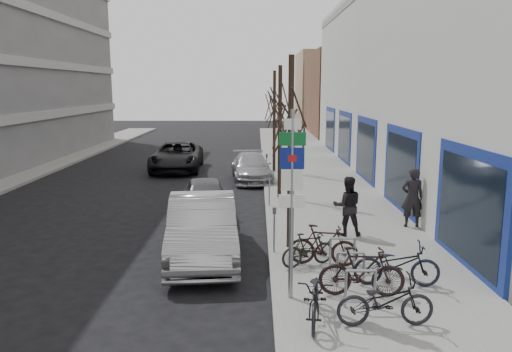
{
  "coord_description": "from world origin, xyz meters",
  "views": [
    {
      "loc": [
        1.67,
        -10.17,
        4.64
      ],
      "look_at": [
        1.65,
        4.62,
        2.0
      ],
      "focal_mm": 35.0,
      "sensor_mm": 36.0,
      "label": 1
    }
  ],
  "objects_px": {
    "meter_mid": "(269,186)",
    "bike_mid_inner": "(308,249)",
    "pedestrian_far": "(347,206)",
    "highway_sign_pole": "(292,193)",
    "parked_car_front": "(202,228)",
    "bike_far_curb": "(385,297)",
    "parked_car_back": "(251,167)",
    "meter_back": "(267,164)",
    "tree_far": "(274,97)",
    "bike_near_right": "(362,271)",
    "parked_car_mid": "(205,198)",
    "lane_car": "(177,156)",
    "bike_far_inner": "(323,245)",
    "bike_rack": "(351,265)",
    "bike_mid_curb": "(397,261)",
    "bike_near_left": "(316,293)",
    "tree_mid": "(280,101)",
    "tree_near": "(291,107)",
    "meter_front": "(274,225)",
    "pedestrian_near": "(412,197)"
  },
  "relations": [
    {
      "from": "meter_mid",
      "to": "parked_car_front",
      "type": "relative_size",
      "value": 0.25
    },
    {
      "from": "bike_mid_inner",
      "to": "meter_back",
      "type": "bearing_deg",
      "value": -19.34
    },
    {
      "from": "meter_mid",
      "to": "bike_mid_inner",
      "type": "relative_size",
      "value": 0.85
    },
    {
      "from": "parked_car_mid",
      "to": "meter_back",
      "type": "bearing_deg",
      "value": 62.41
    },
    {
      "from": "highway_sign_pole",
      "to": "pedestrian_near",
      "type": "height_order",
      "value": "highway_sign_pole"
    },
    {
      "from": "highway_sign_pole",
      "to": "parked_car_front",
      "type": "distance_m",
      "value": 4.06
    },
    {
      "from": "lane_car",
      "to": "highway_sign_pole",
      "type": "bearing_deg",
      "value": -75.74
    },
    {
      "from": "bike_near_left",
      "to": "bike_mid_curb",
      "type": "xyz_separation_m",
      "value": [
        2.05,
        1.77,
        0.03
      ]
    },
    {
      "from": "tree_far",
      "to": "bike_far_inner",
      "type": "bearing_deg",
      "value": -87.01
    },
    {
      "from": "tree_mid",
      "to": "lane_car",
      "type": "relative_size",
      "value": 0.96
    },
    {
      "from": "bike_rack",
      "to": "bike_far_inner",
      "type": "height_order",
      "value": "bike_far_inner"
    },
    {
      "from": "bike_rack",
      "to": "highway_sign_pole",
      "type": "bearing_deg",
      "value": -156.41
    },
    {
      "from": "bike_mid_inner",
      "to": "parked_car_back",
      "type": "relative_size",
      "value": 0.32
    },
    {
      "from": "highway_sign_pole",
      "to": "meter_back",
      "type": "relative_size",
      "value": 3.31
    },
    {
      "from": "bike_near_right",
      "to": "bike_far_curb",
      "type": "xyz_separation_m",
      "value": [
        0.17,
        -1.35,
        -0.0
      ]
    },
    {
      "from": "meter_back",
      "to": "parked_car_front",
      "type": "relative_size",
      "value": 0.25
    },
    {
      "from": "tree_near",
      "to": "meter_front",
      "type": "height_order",
      "value": "tree_near"
    },
    {
      "from": "bike_rack",
      "to": "pedestrian_far",
      "type": "height_order",
      "value": "pedestrian_far"
    },
    {
      "from": "bike_mid_curb",
      "to": "lane_car",
      "type": "bearing_deg",
      "value": 29.97
    },
    {
      "from": "parked_car_back",
      "to": "parked_car_front",
      "type": "bearing_deg",
      "value": -101.75
    },
    {
      "from": "meter_mid",
      "to": "bike_mid_inner",
      "type": "xyz_separation_m",
      "value": [
        0.82,
        -6.57,
        -0.31
      ]
    },
    {
      "from": "parked_car_mid",
      "to": "bike_mid_inner",
      "type": "bearing_deg",
      "value": -68.07
    },
    {
      "from": "parked_car_mid",
      "to": "lane_car",
      "type": "relative_size",
      "value": 0.7
    },
    {
      "from": "parked_car_front",
      "to": "bike_near_left",
      "type": "bearing_deg",
      "value": -62.88
    },
    {
      "from": "bike_rack",
      "to": "meter_back",
      "type": "distance_m",
      "value": 13.5
    },
    {
      "from": "bike_far_inner",
      "to": "highway_sign_pole",
      "type": "bearing_deg",
      "value": 164.38
    },
    {
      "from": "tree_near",
      "to": "bike_near_right",
      "type": "distance_m",
      "value": 5.0
    },
    {
      "from": "bike_rack",
      "to": "tree_near",
      "type": "relative_size",
      "value": 0.41
    },
    {
      "from": "parked_car_front",
      "to": "tree_near",
      "type": "bearing_deg",
      "value": 6.3
    },
    {
      "from": "bike_mid_inner",
      "to": "parked_car_mid",
      "type": "bearing_deg",
      "value": 6.39
    },
    {
      "from": "meter_back",
      "to": "pedestrian_far",
      "type": "bearing_deg",
      "value": -76.26
    },
    {
      "from": "bike_mid_curb",
      "to": "tree_far",
      "type": "bearing_deg",
      "value": 13.74
    },
    {
      "from": "bike_mid_inner",
      "to": "bike_far_curb",
      "type": "relative_size",
      "value": 0.8
    },
    {
      "from": "tree_near",
      "to": "parked_car_front",
      "type": "height_order",
      "value": "tree_near"
    },
    {
      "from": "meter_mid",
      "to": "lane_car",
      "type": "distance_m",
      "value": 10.46
    },
    {
      "from": "tree_mid",
      "to": "parked_car_front",
      "type": "distance_m",
      "value": 8.11
    },
    {
      "from": "lane_car",
      "to": "pedestrian_far",
      "type": "xyz_separation_m",
      "value": [
        7.28,
        -13.04,
        0.28
      ]
    },
    {
      "from": "tree_far",
      "to": "bike_mid_inner",
      "type": "bearing_deg",
      "value": -88.54
    },
    {
      "from": "tree_far",
      "to": "bike_mid_curb",
      "type": "bearing_deg",
      "value": -81.85
    },
    {
      "from": "highway_sign_pole",
      "to": "tree_mid",
      "type": "xyz_separation_m",
      "value": [
        0.2,
        10.01,
        1.65
      ]
    },
    {
      "from": "bike_mid_curb",
      "to": "pedestrian_near",
      "type": "xyz_separation_m",
      "value": [
        1.84,
        4.89,
        0.38
      ]
    },
    {
      "from": "meter_front",
      "to": "bike_near_left",
      "type": "xyz_separation_m",
      "value": [
        0.67,
        -4.09,
        -0.2
      ]
    },
    {
      "from": "highway_sign_pole",
      "to": "bike_mid_inner",
      "type": "bearing_deg",
      "value": 73.6
    },
    {
      "from": "bike_mid_inner",
      "to": "bike_far_curb",
      "type": "distance_m",
      "value": 3.41
    },
    {
      "from": "meter_mid",
      "to": "meter_front",
      "type": "bearing_deg",
      "value": -90.0
    },
    {
      "from": "tree_near",
      "to": "tree_mid",
      "type": "xyz_separation_m",
      "value": [
        0.0,
        6.5,
        0.0
      ]
    },
    {
      "from": "bike_rack",
      "to": "bike_far_curb",
      "type": "xyz_separation_m",
      "value": [
        0.31,
        -1.88,
        0.06
      ]
    },
    {
      "from": "bike_mid_inner",
      "to": "pedestrian_far",
      "type": "distance_m",
      "value": 3.12
    },
    {
      "from": "bike_near_left",
      "to": "parked_car_front",
      "type": "distance_m",
      "value": 4.86
    },
    {
      "from": "meter_front",
      "to": "parked_car_back",
      "type": "xyz_separation_m",
      "value": [
        -0.75,
        11.51,
        -0.24
      ]
    }
  ]
}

